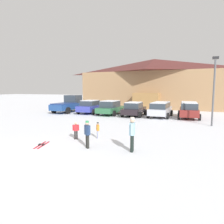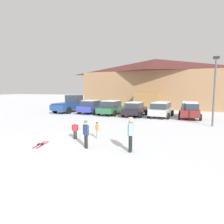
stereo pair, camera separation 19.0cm
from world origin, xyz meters
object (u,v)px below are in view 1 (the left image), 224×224
object	(u,v)px
parked_blue_hatchback	(91,107)
pickup_truck	(70,104)
parked_black_sedan	(134,109)
skier_adult_in_blue_parka	(132,132)
ski_lodge	(153,83)
parked_silver_wagon	(160,109)
pair_of_skis	(42,145)
skier_child_in_red_jacket	(76,130)
skier_teen_in_navy_coat	(87,133)
parked_green_coupe	(111,107)
lamp_post	(214,88)
parked_maroon_van	(189,110)
skier_child_in_orange_jacket	(98,129)

from	to	relation	value
parked_blue_hatchback	pickup_truck	world-z (taller)	pickup_truck
parked_black_sedan	skier_adult_in_blue_parka	bearing A→B (deg)	-77.12
ski_lodge	parked_black_sedan	xyz separation A→B (m)	(-0.35, -12.17, -3.16)
parked_silver_wagon	pair_of_skis	xyz separation A→B (m)	(-4.81, -13.12, -0.84)
skier_child_in_red_jacket	parked_silver_wagon	bearing A→B (deg)	71.89
ski_lodge	skier_teen_in_navy_coat	size ratio (longest dim) A/B	16.03
parked_green_coupe	lamp_post	distance (m)	11.14
parked_silver_wagon	skier_adult_in_blue_parka	size ratio (longest dim) A/B	2.77
skier_child_in_red_jacket	pair_of_skis	bearing A→B (deg)	-122.11
pickup_truck	parked_green_coupe	bearing A→B (deg)	-7.05
ski_lodge	parked_green_coupe	distance (m)	12.73
parked_maroon_van	skier_adult_in_blue_parka	xyz separation A→B (m)	(-2.82, -12.53, 0.05)
parked_silver_wagon	ski_lodge	bearing A→B (deg)	101.65
skier_adult_in_blue_parka	pickup_truck	bearing A→B (deg)	131.03
parked_black_sedan	skier_teen_in_navy_coat	world-z (taller)	parked_black_sedan
skier_child_in_red_jacket	lamp_post	size ratio (longest dim) A/B	0.19
parked_green_coupe	ski_lodge	bearing A→B (deg)	74.99
ski_lodge	pickup_truck	world-z (taller)	ski_lodge
parked_green_coupe	parked_black_sedan	world-z (taller)	parked_green_coupe
parked_maroon_van	skier_teen_in_navy_coat	bearing A→B (deg)	-111.78
skier_adult_in_blue_parka	skier_child_in_orange_jacket	bearing A→B (deg)	145.17
parked_green_coupe	pair_of_skis	size ratio (longest dim) A/B	3.24
pickup_truck	parked_blue_hatchback	bearing A→B (deg)	-5.36
parked_maroon_van	lamp_post	bearing A→B (deg)	-67.01
parked_blue_hatchback	parked_green_coupe	distance (m)	2.82
parked_green_coupe	lamp_post	bearing A→B (deg)	-21.40
parked_black_sedan	skier_adult_in_blue_parka	size ratio (longest dim) A/B	2.61
pickup_truck	skier_teen_in_navy_coat	bearing A→B (deg)	-55.44
parked_black_sedan	pickup_truck	distance (m)	8.82
ski_lodge	lamp_post	size ratio (longest dim) A/B	4.10
parked_silver_wagon	parked_black_sedan	bearing A→B (deg)	-175.67
parked_blue_hatchback	pickup_truck	distance (m)	3.15
skier_child_in_red_jacket	parked_black_sedan	bearing A→B (deg)	85.39
parked_silver_wagon	skier_child_in_orange_jacket	xyz separation A→B (m)	(-2.57, -10.76, -0.31)
skier_child_in_red_jacket	lamp_post	world-z (taller)	lamp_post
parked_green_coupe	skier_child_in_orange_jacket	distance (m)	11.23
pickup_truck	parked_maroon_van	bearing A→B (deg)	-3.08
parked_blue_hatchback	skier_adult_in_blue_parka	bearing A→B (deg)	-57.01
lamp_post	skier_child_in_orange_jacket	bearing A→B (deg)	-136.05
parked_blue_hatchback	skier_child_in_red_jacket	xyz separation A→B (m)	(4.73, -11.85, -0.23)
parked_silver_wagon	skier_child_in_red_jacket	bearing A→B (deg)	-108.11
skier_child_in_orange_jacket	pair_of_skis	xyz separation A→B (m)	(-2.24, -2.36, -0.54)
parked_blue_hatchback	parked_green_coupe	world-z (taller)	parked_green_coupe
parked_green_coupe	lamp_post	xyz separation A→B (m)	(10.16, -3.98, 2.27)
skier_teen_in_navy_coat	skier_adult_in_blue_parka	bearing A→B (deg)	5.35
ski_lodge	pickup_truck	size ratio (longest dim) A/B	4.13
pickup_truck	skier_adult_in_blue_parka	xyz separation A→B (m)	(11.58, -13.31, -0.05)
skier_child_in_orange_jacket	parked_silver_wagon	bearing A→B (deg)	76.56
skier_child_in_orange_jacket	lamp_post	xyz separation A→B (m)	(7.06, 6.81, 2.54)
parked_green_coupe	pickup_truck	xyz separation A→B (m)	(-5.92, 0.73, 0.17)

